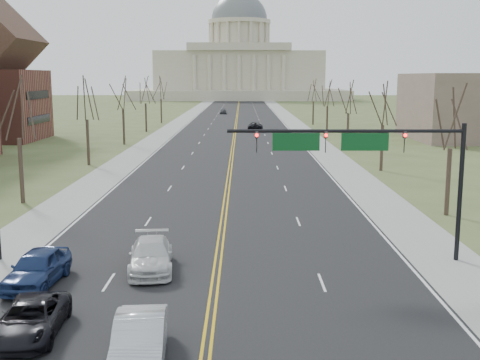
{
  "coord_description": "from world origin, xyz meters",
  "views": [
    {
      "loc": [
        1.26,
        -16.92,
        9.52
      ],
      "look_at": [
        1.13,
        20.91,
        3.0
      ],
      "focal_mm": 45.0,
      "sensor_mm": 36.0,
      "label": 1
    }
  ],
  "objects_px": {
    "car_sb_outer_lead": "(31,319)",
    "car_sb_outer_second": "(37,268)",
    "signal_mast": "(363,151)",
    "car_sb_inner_lead": "(140,341)",
    "car_far_nb": "(255,126)",
    "car_far_sb": "(223,111)",
    "car_sb_inner_second": "(151,255)"
  },
  "relations": [
    {
      "from": "car_sb_outer_lead",
      "to": "car_sb_outer_second",
      "type": "distance_m",
      "value": 5.73
    },
    {
      "from": "signal_mast",
      "to": "car_sb_outer_second",
      "type": "relative_size",
      "value": 2.5
    },
    {
      "from": "car_sb_inner_lead",
      "to": "car_far_nb",
      "type": "height_order",
      "value": "car_sb_inner_lead"
    },
    {
      "from": "car_sb_outer_second",
      "to": "car_far_sb",
      "type": "xyz_separation_m",
      "value": [
        4.51,
        129.72,
        -0.12
      ]
    },
    {
      "from": "car_sb_outer_lead",
      "to": "car_far_sb",
      "type": "relative_size",
      "value": 1.14
    },
    {
      "from": "signal_mast",
      "to": "car_sb_inner_second",
      "type": "xyz_separation_m",
      "value": [
        -10.72,
        -1.66,
        -5.0
      ]
    },
    {
      "from": "car_sb_inner_lead",
      "to": "car_far_nb",
      "type": "distance_m",
      "value": 87.93
    },
    {
      "from": "signal_mast",
      "to": "car_far_sb",
      "type": "distance_m",
      "value": 126.4
    },
    {
      "from": "car_sb_inner_second",
      "to": "car_far_nb",
      "type": "relative_size",
      "value": 0.91
    },
    {
      "from": "signal_mast",
      "to": "car_sb_outer_lead",
      "type": "distance_m",
      "value": 17.63
    },
    {
      "from": "car_sb_inner_second",
      "to": "signal_mast",
      "type": "bearing_deg",
      "value": 1.98
    },
    {
      "from": "car_sb_inner_second",
      "to": "car_far_nb",
      "type": "xyz_separation_m",
      "value": [
        6.88,
        77.84,
        0.04
      ]
    },
    {
      "from": "car_sb_inner_lead",
      "to": "car_sb_inner_second",
      "type": "relative_size",
      "value": 0.94
    },
    {
      "from": "car_sb_outer_second",
      "to": "car_sb_inner_lead",
      "type": "bearing_deg",
      "value": -48.57
    },
    {
      "from": "car_sb_inner_lead",
      "to": "car_far_sb",
      "type": "distance_m",
      "value": 137.37
    },
    {
      "from": "car_sb_inner_second",
      "to": "car_sb_outer_second",
      "type": "relative_size",
      "value": 1.07
    },
    {
      "from": "signal_mast",
      "to": "car_far_nb",
      "type": "height_order",
      "value": "signal_mast"
    },
    {
      "from": "car_sb_inner_second",
      "to": "car_far_sb",
      "type": "height_order",
      "value": "car_sb_inner_second"
    },
    {
      "from": "car_sb_inner_second",
      "to": "car_sb_outer_second",
      "type": "bearing_deg",
      "value": -162.15
    },
    {
      "from": "car_sb_outer_second",
      "to": "car_far_sb",
      "type": "relative_size",
      "value": 1.17
    },
    {
      "from": "car_sb_inner_lead",
      "to": "car_sb_inner_second",
      "type": "xyz_separation_m",
      "value": [
        -1.1,
        9.89,
        -0.05
      ]
    },
    {
      "from": "car_sb_inner_lead",
      "to": "car_sb_outer_second",
      "type": "distance_m",
      "value": 9.72
    },
    {
      "from": "car_sb_inner_lead",
      "to": "car_sb_outer_second",
      "type": "height_order",
      "value": "car_sb_outer_second"
    },
    {
      "from": "car_sb_inner_second",
      "to": "car_sb_inner_lead",
      "type": "bearing_deg",
      "value": -90.44
    },
    {
      "from": "car_far_sb",
      "to": "car_sb_inner_second",
      "type": "bearing_deg",
      "value": -91.67
    },
    {
      "from": "car_far_nb",
      "to": "car_sb_inner_lead",
      "type": "bearing_deg",
      "value": 89.0
    },
    {
      "from": "car_sb_inner_second",
      "to": "car_sb_outer_second",
      "type": "xyz_separation_m",
      "value": [
        -4.89,
        -2.25,
        0.08
      ]
    },
    {
      "from": "car_sb_inner_second",
      "to": "car_far_nb",
      "type": "bearing_deg",
      "value": 78.15
    },
    {
      "from": "car_far_sb",
      "to": "car_far_nb",
      "type": "bearing_deg",
      "value": -83.52
    },
    {
      "from": "car_sb_outer_second",
      "to": "car_far_nb",
      "type": "height_order",
      "value": "car_sb_outer_second"
    },
    {
      "from": "car_sb_outer_lead",
      "to": "car_far_nb",
      "type": "height_order",
      "value": "car_far_nb"
    },
    {
      "from": "car_sb_inner_lead",
      "to": "car_sb_inner_second",
      "type": "height_order",
      "value": "car_sb_inner_lead"
    }
  ]
}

